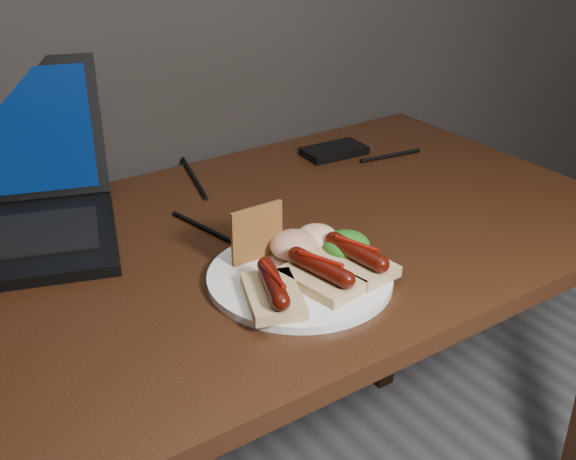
# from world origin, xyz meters

# --- Properties ---
(desk) EXTENTS (1.40, 0.70, 0.75)m
(desk) POSITION_xyz_m (0.00, 1.38, 0.66)
(desk) COLOR #371F0D
(desk) RESTS_ON ground
(hard_drive) EXTENTS (0.13, 0.08, 0.02)m
(hard_drive) POSITION_xyz_m (0.40, 1.61, 0.76)
(hard_drive) COLOR black
(hard_drive) RESTS_ON desk
(desk_cables) EXTENTS (1.00, 0.41, 0.01)m
(desk_cables) POSITION_xyz_m (0.01, 1.54, 0.75)
(desk_cables) COLOR black
(desk_cables) RESTS_ON desk
(plate) EXTENTS (0.31, 0.31, 0.01)m
(plate) POSITION_xyz_m (0.05, 1.24, 0.76)
(plate) COLOR white
(plate) RESTS_ON desk
(bread_sausage_left) EXTENTS (0.11, 0.13, 0.04)m
(bread_sausage_left) POSITION_xyz_m (-0.02, 1.20, 0.78)
(bread_sausage_left) COLOR #D4BA7C
(bread_sausage_left) RESTS_ON plate
(bread_sausage_center) EXTENTS (0.09, 0.13, 0.04)m
(bread_sausage_center) POSITION_xyz_m (0.06, 1.20, 0.78)
(bread_sausage_center) COLOR #D4BA7C
(bread_sausage_center) RESTS_ON plate
(bread_sausage_right) EXTENTS (0.08, 0.12, 0.04)m
(bread_sausage_right) POSITION_xyz_m (0.13, 1.20, 0.78)
(bread_sausage_right) COLOR #D4BA7C
(bread_sausage_right) RESTS_ON plate
(crispbread) EXTENTS (0.08, 0.01, 0.08)m
(crispbread) POSITION_xyz_m (0.03, 1.31, 0.80)
(crispbread) COLOR #9B642A
(crispbread) RESTS_ON plate
(salad_greens) EXTENTS (0.07, 0.07, 0.04)m
(salad_greens) POSITION_xyz_m (0.14, 1.24, 0.78)
(salad_greens) COLOR #155C12
(salad_greens) RESTS_ON plate
(salsa_mound) EXTENTS (0.07, 0.07, 0.04)m
(salsa_mound) POSITION_xyz_m (0.08, 1.28, 0.78)
(salsa_mound) COLOR maroon
(salsa_mound) RESTS_ON plate
(coleslaw_mound) EXTENTS (0.06, 0.06, 0.04)m
(coleslaw_mound) POSITION_xyz_m (0.12, 1.29, 0.78)
(coleslaw_mound) COLOR beige
(coleslaw_mound) RESTS_ON plate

